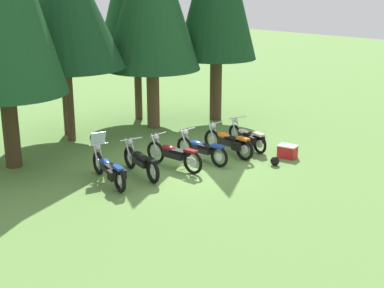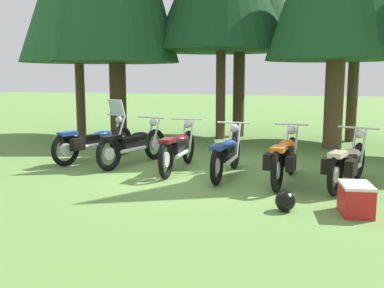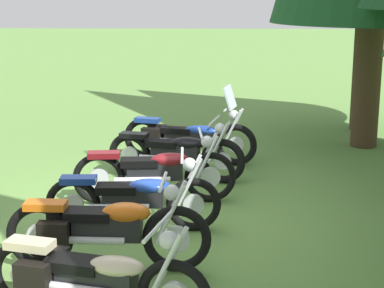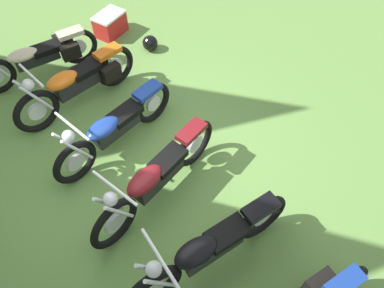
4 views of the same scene
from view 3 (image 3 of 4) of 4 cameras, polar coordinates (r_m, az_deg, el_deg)
name	(u,v)px [view 3 (image 3 of 4)]	position (r m, az deg, el deg)	size (l,w,h in m)	color
ground_plane	(146,215)	(8.62, -4.16, -6.33)	(80.00, 80.00, 0.00)	#608C42
motorcycle_0	(187,136)	(11.06, -0.46, 0.72)	(0.90, 2.36, 1.37)	black
motorcycle_1	(176,152)	(10.01, -1.42, -0.75)	(0.80, 2.21, 1.01)	black
motorcycle_2	(156,171)	(8.93, -3.25, -2.42)	(0.69, 2.29, 1.02)	black
motorcycle_3	(134,197)	(7.94, -5.19, -4.76)	(0.68, 2.19, 1.00)	black
motorcycle_4	(104,228)	(6.90, -7.84, -7.47)	(0.64, 2.22, 1.02)	black
motorcycle_5	(91,276)	(5.94, -9.00, -11.55)	(0.92, 2.12, 1.00)	black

